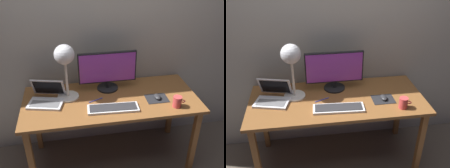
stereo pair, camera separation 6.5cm
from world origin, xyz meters
TOP-DOWN VIEW (x-y plane):
  - ground_plane at (0.00, 0.00)m, footprint 4.80×4.80m
  - back_wall at (0.00, 0.40)m, footprint 4.80×0.06m
  - desk at (0.00, 0.00)m, footprint 1.60×0.70m
  - monitor at (0.00, 0.19)m, footprint 0.55×0.20m
  - keyboard_main at (-0.01, -0.17)m, footprint 0.45×0.16m
  - laptop at (-0.57, 0.05)m, footprint 0.35×0.32m
  - desk_lamp at (-0.39, 0.09)m, footprint 0.20×0.20m
  - mousepad at (0.42, -0.08)m, footprint 0.20×0.16m
  - mouse at (0.42, -0.08)m, footprint 0.06×0.10m
  - coffee_mug at (0.55, -0.23)m, footprint 0.11×0.08m
  - pen at (-0.14, -0.01)m, footprint 0.13×0.06m

SIDE VIEW (x-z plane):
  - ground_plane at x=0.00m, z-range 0.00..0.00m
  - desk at x=0.00m, z-range 0.29..1.03m
  - mousepad at x=0.42m, z-range 0.74..0.74m
  - pen at x=-0.14m, z-range 0.74..0.75m
  - keyboard_main at x=-0.01m, z-range 0.74..0.76m
  - mouse at x=0.42m, z-range 0.74..0.78m
  - coffee_mug at x=0.55m, z-range 0.74..0.84m
  - laptop at x=-0.57m, z-range 0.70..0.89m
  - monitor at x=0.00m, z-range 0.75..1.14m
  - desk_lamp at x=-0.39m, z-range 0.86..1.38m
  - back_wall at x=0.00m, z-range 0.00..2.60m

